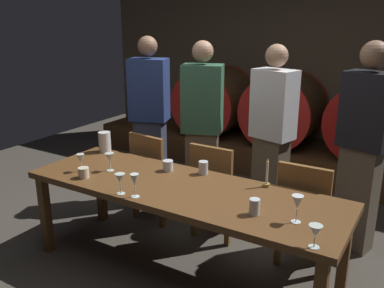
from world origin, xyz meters
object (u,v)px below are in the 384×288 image
object	(u,v)px
dining_table	(181,195)
chair_center	(216,186)
guest_center_left	(202,128)
guest_far_right	(363,148)
wine_glass_far_left	(81,159)
pitcher	(105,142)
cup_center_left	(168,166)
wine_barrel_center	(284,109)
wine_glass_far_right	(315,232)
candle_center	(267,179)
wine_glass_left	(110,158)
cup_far_right	(254,207)
wine_glass_center_right	(135,181)
cup_far_left	(84,173)
wine_barrel_left	(214,101)
wine_barrel_right	(371,120)
chair_right	(306,209)
guest_far_left	(150,120)
wine_glass_right	(297,203)
cup_center_right	(203,168)
wine_glass_center_left	(120,179)
chair_left	(155,172)
guest_center_right	(272,134)

from	to	relation	value
dining_table	chair_center	world-z (taller)	chair_center
chair_center	guest_center_left	bearing A→B (deg)	-46.10
guest_far_right	wine_glass_far_left	distance (m)	2.28
pitcher	cup_center_left	size ratio (longest dim) A/B	2.14
wine_barrel_center	dining_table	distance (m)	2.59
wine_glass_far_right	chair_center	bearing A→B (deg)	138.93
wine_glass_far_right	cup_center_left	world-z (taller)	wine_glass_far_right
candle_center	wine_glass_left	distance (m)	1.25
pitcher	cup_far_right	distance (m)	1.75
dining_table	wine_glass_left	world-z (taller)	wine_glass_left
wine_glass_center_right	cup_far_left	distance (m)	0.58
wine_barrel_left	cup_far_left	xyz separation A→B (m)	(0.38, -2.83, -0.04)
wine_barrel_right	candle_center	bearing A→B (deg)	-99.11
candle_center	chair_right	bearing A→B (deg)	48.21
guest_far_left	wine_glass_far_left	bearing A→B (deg)	79.57
cup_far_left	wine_glass_right	bearing A→B (deg)	4.93
guest_far_left	cup_center_right	bearing A→B (deg)	128.52
wine_barrel_left	wine_glass_far_right	xyz separation A→B (m)	(2.19, -2.92, 0.02)
wine_glass_center_left	cup_center_right	xyz separation A→B (m)	(0.31, 0.64, -0.06)
dining_table	wine_glass_far_right	xyz separation A→B (m)	(1.08, -0.34, 0.16)
chair_right	cup_center_left	xyz separation A→B (m)	(-1.04, -0.37, 0.28)
wine_glass_right	cup_far_left	world-z (taller)	wine_glass_right
wine_glass_center_right	cup_far_left	xyz separation A→B (m)	(-0.57, 0.08, -0.08)
chair_center	candle_center	distance (m)	0.72
guest_far_left	wine_glass_right	size ratio (longest dim) A/B	9.87
chair_center	wine_glass_center_left	xyz separation A→B (m)	(-0.25, -0.97, 0.35)
wine_glass_center_right	guest_far_left	bearing A→B (deg)	122.89
guest_far_left	wine_glass_center_right	world-z (taller)	guest_far_left
cup_center_right	cup_far_right	xyz separation A→B (m)	(0.62, -0.44, 0.00)
chair_right	cup_far_right	world-z (taller)	chair_right
dining_table	cup_far_right	bearing A→B (deg)	-12.58
wine_barrel_right	cup_center_left	bearing A→B (deg)	-116.22
chair_left	chair_center	bearing A→B (deg)	-172.77
chair_center	wine_glass_left	world-z (taller)	chair_center
guest_far_left	wine_glass_left	distance (m)	1.06
wine_barrel_right	wine_glass_far_left	distance (m)	3.26
chair_right	cup_far_left	xyz separation A→B (m)	(-1.51, -0.83, 0.28)
wine_barrel_left	wine_glass_right	bearing A→B (deg)	-53.20
wine_barrel_center	guest_far_right	size ratio (longest dim) A/B	0.52
cup_far_right	wine_barrel_left	bearing A→B (deg)	122.77
chair_center	guest_center_left	world-z (taller)	guest_center_left
chair_right	pitcher	distance (m)	1.86
chair_left	chair_center	distance (m)	0.66
wine_glass_far_right	cup_center_right	bearing A→B (deg)	148.85
guest_center_right	wine_glass_far_right	size ratio (longest dim) A/B	12.68
wine_glass_center_left	wine_glass_center_right	size ratio (longest dim) A/B	0.89
wine_barrel_center	pitcher	world-z (taller)	wine_barrel_center
cup_far_left	dining_table	bearing A→B (deg)	18.72
chair_left	guest_center_left	xyz separation A→B (m)	(0.30, 0.39, 0.39)
cup_far_left	wine_barrel_center	bearing A→B (deg)	77.79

